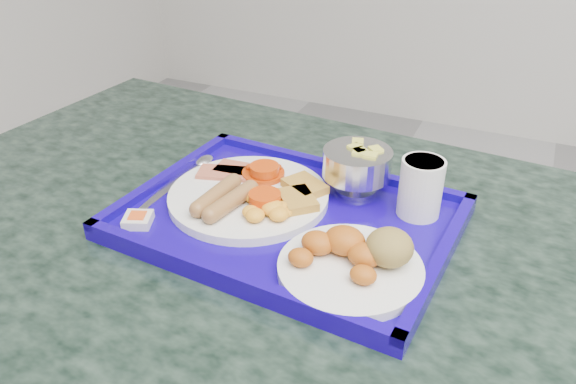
# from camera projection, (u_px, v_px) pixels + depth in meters

# --- Properties ---
(table) EXTENTS (1.26, 0.89, 0.75)m
(table) POSITION_uv_depth(u_px,v_px,m) (259.00, 322.00, 0.92)
(table) COLOR slate
(table) RESTS_ON floor
(tray) EXTENTS (0.49, 0.37, 0.03)m
(tray) POSITION_uv_depth(u_px,v_px,m) (288.00, 219.00, 0.82)
(tray) COLOR #14038E
(tray) RESTS_ON table
(main_plate) EXTENTS (0.24, 0.24, 0.04)m
(main_plate) POSITION_uv_depth(u_px,v_px,m) (252.00, 195.00, 0.84)
(main_plate) COLOR white
(main_plate) RESTS_ON tray
(bread_plate) EXTENTS (0.18, 0.18, 0.06)m
(bread_plate) POSITION_uv_depth(u_px,v_px,m) (356.00, 259.00, 0.70)
(bread_plate) COLOR white
(bread_plate) RESTS_ON tray
(fruit_bowl) EXTENTS (0.11, 0.11, 0.07)m
(fruit_bowl) POSITION_uv_depth(u_px,v_px,m) (357.00, 164.00, 0.85)
(fruit_bowl) COLOR silver
(fruit_bowl) RESTS_ON tray
(juice_cup) EXTENTS (0.06, 0.06, 0.09)m
(juice_cup) POSITION_uv_depth(u_px,v_px,m) (421.00, 186.00, 0.80)
(juice_cup) COLOR white
(juice_cup) RESTS_ON tray
(spoon) EXTENTS (0.03, 0.17, 0.01)m
(spoon) POSITION_uv_depth(u_px,v_px,m) (196.00, 166.00, 0.94)
(spoon) COLOR silver
(spoon) RESTS_ON tray
(knife) EXTENTS (0.03, 0.18, 0.00)m
(knife) POSITION_uv_depth(u_px,v_px,m) (172.00, 183.00, 0.89)
(knife) COLOR silver
(knife) RESTS_ON tray
(jam_packet) EXTENTS (0.05, 0.05, 0.02)m
(jam_packet) POSITION_uv_depth(u_px,v_px,m) (138.00, 220.00, 0.79)
(jam_packet) COLOR silver
(jam_packet) RESTS_ON tray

